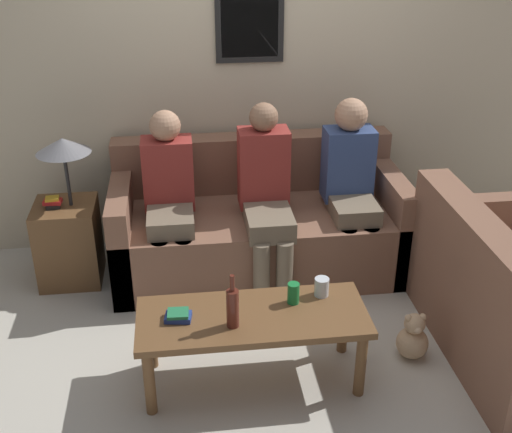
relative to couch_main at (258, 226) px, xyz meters
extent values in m
plane|color=beige|center=(0.00, -0.54, -0.32)|extent=(16.00, 16.00, 0.00)
cube|color=beige|center=(0.00, 0.49, 0.98)|extent=(9.00, 0.06, 2.60)
cube|color=black|center=(0.00, 0.45, 1.38)|extent=(0.48, 0.02, 0.60)
cube|color=#B7CCB2|center=(0.00, 0.44, 1.38)|extent=(0.40, 0.01, 0.52)
cube|color=brown|center=(0.00, -0.05, -0.08)|extent=(2.05, 0.93, 0.48)
cube|color=brown|center=(0.00, 0.31, 0.37)|extent=(2.05, 0.20, 0.42)
cube|color=brown|center=(-0.95, -0.05, 0.04)|extent=(0.14, 0.93, 0.71)
cube|color=brown|center=(0.95, -0.05, 0.04)|extent=(0.14, 0.93, 0.71)
cube|color=brown|center=(1.07, -1.19, 0.37)|extent=(0.20, 1.46, 0.42)
cube|color=brown|center=(1.44, -0.53, 0.04)|extent=(0.93, 0.14, 0.71)
cube|color=brown|center=(-0.19, -1.26, 0.11)|extent=(1.25, 0.50, 0.04)
cylinder|color=brown|center=(-0.76, -1.45, -0.11)|extent=(0.06, 0.06, 0.41)
cylinder|color=brown|center=(0.37, -1.45, -0.11)|extent=(0.06, 0.06, 0.41)
cylinder|color=brown|center=(-0.76, -1.07, -0.11)|extent=(0.06, 0.06, 0.41)
cylinder|color=brown|center=(0.37, -1.07, -0.11)|extent=(0.06, 0.06, 0.41)
cube|color=brown|center=(-1.34, -0.03, -0.03)|extent=(0.42, 0.42, 0.58)
cylinder|color=#262628|center=(-1.29, -0.03, 0.46)|extent=(0.02, 0.02, 0.40)
cone|color=slate|center=(-1.29, -0.03, 0.69)|extent=(0.36, 0.36, 0.10)
cube|color=black|center=(-1.40, -0.05, 0.27)|extent=(0.10, 0.10, 0.03)
cube|color=red|center=(-1.40, -0.05, 0.30)|extent=(0.12, 0.09, 0.03)
cube|color=gold|center=(-1.40, -0.05, 0.32)|extent=(0.09, 0.08, 0.02)
cylinder|color=#562319|center=(-0.31, -1.35, 0.24)|extent=(0.07, 0.07, 0.22)
cylinder|color=#562319|center=(-0.31, -1.35, 0.39)|extent=(0.03, 0.03, 0.09)
cylinder|color=silver|center=(0.22, -1.13, 0.18)|extent=(0.08, 0.08, 0.11)
cube|color=navy|center=(-0.59, -1.26, 0.14)|extent=(0.15, 0.11, 0.03)
cube|color=#237547|center=(-0.59, -1.26, 0.17)|extent=(0.12, 0.10, 0.02)
cylinder|color=#197A38|center=(0.05, -1.18, 0.19)|extent=(0.07, 0.07, 0.12)
cube|color=#756651|center=(-0.62, -0.24, 0.21)|extent=(0.31, 0.43, 0.14)
cylinder|color=#756651|center=(-0.69, -0.45, -0.08)|extent=(0.11, 0.11, 0.48)
cylinder|color=#756651|center=(-0.54, -0.45, -0.08)|extent=(0.11, 0.11, 0.48)
cube|color=maroon|center=(-0.62, -0.02, 0.46)|extent=(0.34, 0.22, 0.49)
sphere|color=tan|center=(-0.62, -0.02, 0.80)|extent=(0.21, 0.21, 0.21)
cube|color=#756651|center=(0.03, -0.31, 0.21)|extent=(0.31, 0.48, 0.14)
cylinder|color=#756651|center=(-0.05, -0.55, -0.08)|extent=(0.11, 0.11, 0.48)
cylinder|color=#756651|center=(0.11, -0.55, -0.08)|extent=(0.11, 0.11, 0.48)
cube|color=maroon|center=(0.03, -0.07, 0.48)|extent=(0.34, 0.22, 0.54)
sphere|color=#8C664C|center=(0.03, -0.07, 0.84)|extent=(0.19, 0.19, 0.19)
cube|color=#756651|center=(0.63, -0.24, 0.21)|extent=(0.31, 0.41, 0.14)
cylinder|color=#756651|center=(0.56, -0.44, -0.08)|extent=(0.11, 0.11, 0.48)
cylinder|color=#756651|center=(0.71, -0.44, -0.08)|extent=(0.11, 0.11, 0.48)
cube|color=#33477A|center=(0.63, -0.03, 0.47)|extent=(0.34, 0.22, 0.51)
sphere|color=tan|center=(0.63, -0.03, 0.82)|extent=(0.23, 0.23, 0.23)
sphere|color=tan|center=(0.77, -1.18, -0.22)|extent=(0.19, 0.19, 0.19)
sphere|color=tan|center=(0.77, -1.18, -0.08)|extent=(0.12, 0.12, 0.12)
sphere|color=tan|center=(0.73, -1.18, -0.04)|extent=(0.04, 0.04, 0.04)
sphere|color=tan|center=(0.81, -1.18, -0.04)|extent=(0.04, 0.04, 0.04)
sphere|color=beige|center=(0.77, -1.23, -0.09)|extent=(0.05, 0.05, 0.05)
camera|label=1|loc=(-0.53, -4.09, 2.15)|focal=45.00mm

